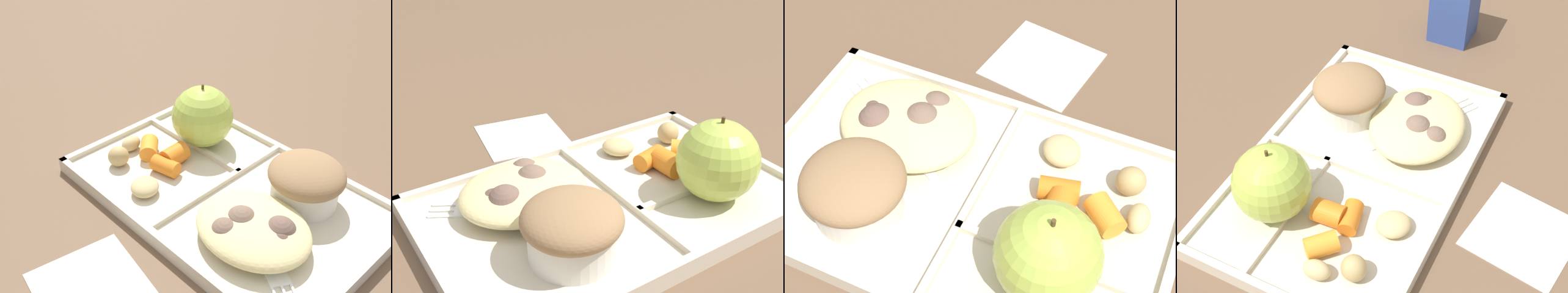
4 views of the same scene
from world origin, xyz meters
TOP-DOWN VIEW (x-y plane):
  - ground at (0.00, 0.00)m, footprint 6.00×6.00m
  - lunch_tray at (-0.00, 0.00)m, footprint 0.39×0.24m
  - green_apple at (-0.10, 0.05)m, footprint 0.09×0.09m
  - bran_muffin at (0.08, 0.05)m, footprint 0.09×0.09m
  - carrot_slice_small at (-0.09, -0.01)m, footprint 0.03×0.04m
  - carrot_slice_large at (-0.12, -0.02)m, footprint 0.04×0.04m
  - carrot_slice_diagonal at (-0.08, -0.03)m, footprint 0.04×0.03m
  - potato_chunk_corner at (-0.13, -0.07)m, footprint 0.04×0.04m
  - potato_chunk_wedge at (-0.07, -0.08)m, footprint 0.05×0.05m
  - potato_chunk_large at (-0.15, -0.03)m, footprint 0.02×0.03m
  - egg_noodle_pile at (0.08, -0.04)m, footprint 0.14×0.11m
  - meatball_front at (0.06, -0.07)m, footprint 0.03×0.03m
  - meatball_back at (0.11, -0.04)m, footprint 0.03×0.03m
  - meatball_center at (0.07, -0.05)m, footprint 0.04×0.04m
  - meatball_side at (0.11, -0.03)m, footprint 0.04×0.04m
  - plastic_fork at (0.11, -0.05)m, footprint 0.14×0.10m
  - milk_carton at (0.31, 0.00)m, footprint 0.06×0.06m
  - paper_napkin at (0.00, -0.20)m, footprint 0.12×0.12m

SIDE VIEW (x-z plane):
  - ground at x=0.00m, z-range 0.00..0.00m
  - paper_napkin at x=0.00m, z-range 0.00..0.00m
  - lunch_tray at x=0.00m, z-range 0.00..0.02m
  - plastic_fork at x=0.11m, z-range 0.01..0.02m
  - potato_chunk_wedge at x=-0.07m, z-range 0.01..0.03m
  - potato_chunk_large at x=-0.15m, z-range 0.01..0.03m
  - carrot_slice_diagonal at x=-0.08m, z-range 0.01..0.03m
  - carrot_slice_large at x=-0.12m, z-range 0.01..0.04m
  - carrot_slice_small at x=-0.09m, z-range 0.01..0.04m
  - potato_chunk_corner at x=-0.13m, z-range 0.01..0.04m
  - meatball_back at x=0.11m, z-range 0.01..0.05m
  - egg_noodle_pile at x=0.08m, z-range 0.01..0.05m
  - meatball_front at x=0.06m, z-range 0.01..0.05m
  - meatball_side at x=0.11m, z-range 0.01..0.05m
  - meatball_center at x=0.07m, z-range 0.01..0.05m
  - bran_muffin at x=0.08m, z-range 0.01..0.07m
  - milk_carton at x=0.31m, z-range 0.00..0.09m
  - green_apple at x=-0.10m, z-range 0.01..0.10m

